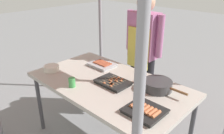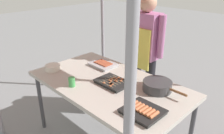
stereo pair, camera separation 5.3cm
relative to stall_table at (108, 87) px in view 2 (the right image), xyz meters
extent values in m
cube|color=#B7B2A8|center=(0.00, 0.00, 0.03)|extent=(1.60, 0.90, 0.04)
cylinder|color=#3F3F44|center=(-0.74, -0.39, -0.34)|extent=(0.04, 0.04, 0.71)
cylinder|color=#3F3F44|center=(-0.74, 0.39, -0.34)|extent=(0.04, 0.04, 0.71)
cylinder|color=#3F3F44|center=(0.74, 0.39, -0.34)|extent=(0.04, 0.04, 0.71)
cylinder|color=gray|center=(-0.95, 0.80, 0.38)|extent=(0.04, 0.04, 2.16)
cube|color=#ADADB2|center=(-0.34, 0.24, 0.06)|extent=(0.28, 0.22, 0.02)
cube|color=#ADADB2|center=(-0.34, 0.24, 0.08)|extent=(0.29, 0.23, 0.01)
cylinder|color=brown|center=(-0.43, 0.24, 0.09)|extent=(0.03, 0.12, 0.03)
cylinder|color=brown|center=(-0.40, 0.24, 0.09)|extent=(0.03, 0.12, 0.03)
cylinder|color=brown|center=(-0.37, 0.24, 0.09)|extent=(0.03, 0.12, 0.03)
cylinder|color=brown|center=(-0.34, 0.24, 0.09)|extent=(0.03, 0.12, 0.03)
cylinder|color=brown|center=(-0.31, 0.24, 0.09)|extent=(0.03, 0.12, 0.03)
cylinder|color=brown|center=(-0.28, 0.24, 0.09)|extent=(0.03, 0.12, 0.03)
cylinder|color=brown|center=(-0.25, 0.24, 0.09)|extent=(0.03, 0.12, 0.03)
cube|color=black|center=(0.05, 0.01, 0.06)|extent=(0.31, 0.22, 0.02)
cube|color=black|center=(0.05, 0.01, 0.08)|extent=(0.32, 0.23, 0.01)
cylinder|color=tan|center=(0.05, -0.08, 0.08)|extent=(0.18, 0.01, 0.01)
cube|color=#B7663D|center=(0.11, -0.08, 0.08)|extent=(0.02, 0.02, 0.02)
cube|color=#B7663D|center=(0.03, -0.08, 0.08)|extent=(0.02, 0.02, 0.02)
cylinder|color=tan|center=(0.05, -0.05, 0.08)|extent=(0.18, 0.01, 0.01)
cube|color=#B7663D|center=(0.09, -0.05, 0.08)|extent=(0.02, 0.02, 0.02)
cube|color=#B7663D|center=(0.09, -0.05, 0.08)|extent=(0.02, 0.02, 0.02)
cube|color=#B7663D|center=(0.07, -0.05, 0.08)|extent=(0.02, 0.02, 0.02)
cube|color=#B7663D|center=(0.10, -0.05, 0.08)|extent=(0.02, 0.02, 0.02)
cylinder|color=tan|center=(0.05, -0.01, 0.08)|extent=(0.18, 0.01, 0.01)
cube|color=#B7663D|center=(0.04, -0.01, 0.08)|extent=(0.02, 0.02, 0.02)
cube|color=#B7663D|center=(0.03, -0.01, 0.08)|extent=(0.02, 0.02, 0.02)
cylinder|color=tan|center=(0.05, 0.02, 0.08)|extent=(0.18, 0.01, 0.01)
cube|color=#B7663D|center=(0.08, 0.02, 0.08)|extent=(0.02, 0.02, 0.02)
cube|color=#B7663D|center=(0.02, 0.02, 0.08)|extent=(0.02, 0.02, 0.02)
cube|color=#B7663D|center=(0.07, 0.02, 0.08)|extent=(0.02, 0.02, 0.02)
cylinder|color=tan|center=(0.05, 0.06, 0.08)|extent=(0.18, 0.01, 0.01)
cube|color=#B7663D|center=(0.02, 0.06, 0.08)|extent=(0.02, 0.02, 0.02)
cube|color=#B7663D|center=(0.06, 0.06, 0.08)|extent=(0.02, 0.02, 0.02)
cube|color=#B7663D|center=(0.11, 0.06, 0.08)|extent=(0.02, 0.02, 0.02)
cylinder|color=tan|center=(0.05, 0.10, 0.08)|extent=(0.18, 0.01, 0.01)
cube|color=#B7663D|center=(0.09, 0.10, 0.08)|extent=(0.02, 0.02, 0.02)
cube|color=#B7663D|center=(0.05, 0.10, 0.08)|extent=(0.02, 0.02, 0.02)
cube|color=black|center=(0.56, -0.17, 0.06)|extent=(0.28, 0.26, 0.02)
cube|color=black|center=(0.56, -0.17, 0.08)|extent=(0.29, 0.27, 0.01)
cylinder|color=#B7663D|center=(0.46, -0.17, 0.09)|extent=(0.03, 0.10, 0.03)
cylinder|color=#B7663D|center=(0.49, -0.17, 0.09)|extent=(0.03, 0.10, 0.03)
cylinder|color=#B7663D|center=(0.53, -0.17, 0.09)|extent=(0.03, 0.10, 0.03)
cylinder|color=#B7663D|center=(0.56, -0.17, 0.09)|extent=(0.03, 0.10, 0.03)
cylinder|color=#B7663D|center=(0.60, -0.17, 0.09)|extent=(0.03, 0.10, 0.03)
cylinder|color=#B7663D|center=(0.63, -0.17, 0.09)|extent=(0.03, 0.10, 0.03)
cylinder|color=#B7663D|center=(0.66, -0.17, 0.09)|extent=(0.03, 0.10, 0.03)
cylinder|color=#38383A|center=(0.43, 0.21, 0.10)|extent=(0.27, 0.27, 0.09)
cylinder|color=brown|center=(0.64, 0.21, 0.12)|extent=(0.16, 0.02, 0.02)
cylinder|color=#386B33|center=(0.43, 0.21, 0.13)|extent=(0.25, 0.25, 0.01)
cylinder|color=silver|center=(-0.65, -0.23, 0.08)|extent=(0.16, 0.16, 0.06)
cylinder|color=#3F994C|center=(-0.19, -0.30, 0.10)|extent=(0.06, 0.06, 0.09)
cylinder|color=black|center=(-0.24, 0.75, -0.31)|extent=(0.12, 0.12, 0.78)
cylinder|color=black|center=(-0.02, 0.75, -0.31)|extent=(0.12, 0.12, 0.78)
cube|color=#B26B9E|center=(-0.13, 0.75, 0.35)|extent=(0.34, 0.20, 0.55)
cube|color=#D8CC4C|center=(-0.13, 0.64, 0.22)|extent=(0.30, 0.02, 0.50)
cylinder|color=#B26B9E|center=(-0.35, 0.75, 0.38)|extent=(0.08, 0.08, 0.50)
cylinder|color=#B26B9E|center=(0.09, 0.75, 0.38)|extent=(0.08, 0.08, 0.50)
sphere|color=tan|center=(-0.13, 0.75, 0.73)|extent=(0.21, 0.21, 0.21)
camera|label=1|loc=(1.37, -1.38, 1.07)|focal=35.48mm
camera|label=2|loc=(1.41, -1.35, 1.07)|focal=35.48mm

